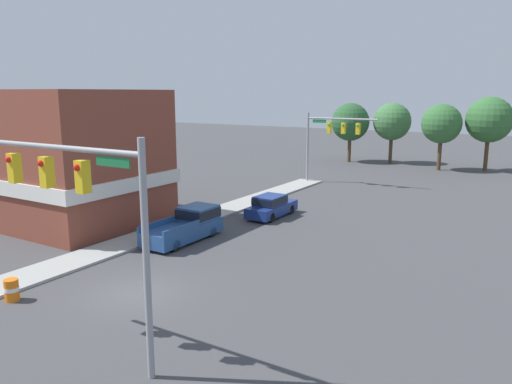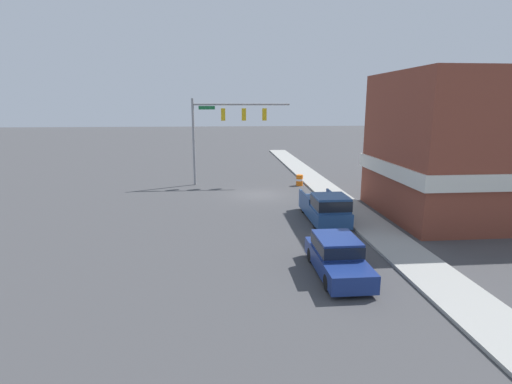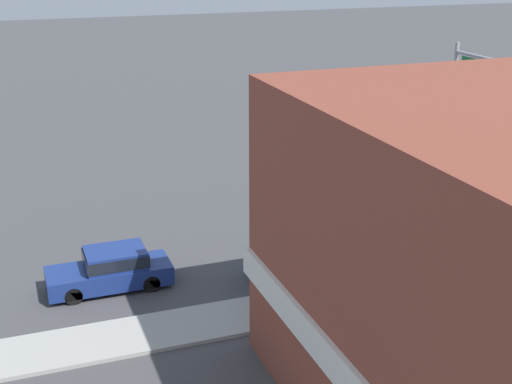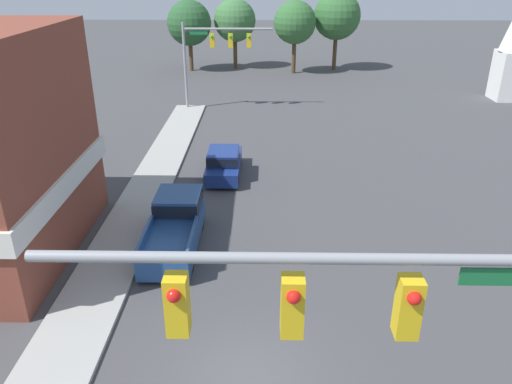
% 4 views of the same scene
% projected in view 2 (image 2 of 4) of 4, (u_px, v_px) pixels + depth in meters
% --- Properties ---
extents(ground_plane, '(200.00, 200.00, 0.00)m').
position_uv_depth(ground_plane, '(259.00, 195.00, 31.51)').
color(ground_plane, '#424244').
extents(sidewalk_curb, '(2.40, 60.00, 0.14)m').
position_uv_depth(sidewalk_curb, '(330.00, 193.00, 31.99)').
color(sidewalk_curb, '#9E9E99').
rests_on(sidewalk_curb, ground).
extents(near_signal_assembly, '(8.48, 0.49, 7.50)m').
position_uv_depth(near_signal_assembly, '(226.00, 121.00, 34.56)').
color(near_signal_assembly, gray).
rests_on(near_signal_assembly, ground).
extents(car_lead, '(1.81, 4.65, 1.57)m').
position_uv_depth(car_lead, '(337.00, 255.00, 16.72)').
color(car_lead, black).
rests_on(car_lead, ground).
extents(pickup_truck_parked, '(2.00, 5.51, 1.87)m').
position_uv_depth(pickup_truck_parked, '(326.00, 207.00, 24.07)').
color(pickup_truck_parked, black).
rests_on(pickup_truck_parked, ground).
extents(construction_barrel, '(0.61, 0.61, 0.95)m').
position_uv_depth(construction_barrel, '(300.00, 180.00, 35.02)').
color(construction_barrel, orange).
rests_on(construction_barrel, ground).
extents(corner_brick_building, '(12.64, 9.57, 8.93)m').
position_uv_depth(corner_brick_building, '(485.00, 148.00, 24.97)').
color(corner_brick_building, brown).
rests_on(corner_brick_building, ground).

